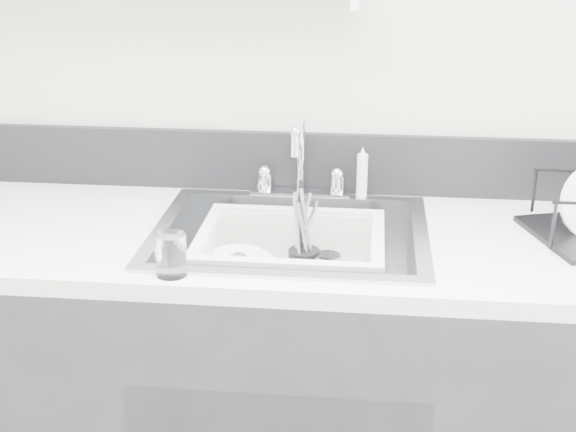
# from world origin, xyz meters

# --- Properties ---
(counter_run) EXTENTS (3.20, 0.62, 0.92)m
(counter_run) POSITION_xyz_m (0.00, 1.19, 0.46)
(counter_run) COLOR #29292C
(counter_run) RESTS_ON ground
(backsplash) EXTENTS (3.20, 0.02, 0.16)m
(backsplash) POSITION_xyz_m (0.00, 1.49, 1.00)
(backsplash) COLOR black
(backsplash) RESTS_ON counter_run
(sink) EXTENTS (0.64, 0.52, 0.20)m
(sink) POSITION_xyz_m (0.00, 1.19, 0.83)
(sink) COLOR silver
(sink) RESTS_ON counter_run
(faucet) EXTENTS (0.26, 0.18, 0.23)m
(faucet) POSITION_xyz_m (0.00, 1.44, 0.98)
(faucet) COLOR silver
(faucet) RESTS_ON counter_run
(side_sprayer) EXTENTS (0.03, 0.03, 0.14)m
(side_sprayer) POSITION_xyz_m (0.16, 1.44, 0.99)
(side_sprayer) COLOR silver
(side_sprayer) RESTS_ON counter_run
(wash_tub) EXTENTS (0.49, 0.43, 0.17)m
(wash_tub) POSITION_xyz_m (0.00, 1.19, 0.84)
(wash_tub) COLOR silver
(wash_tub) RESTS_ON sink
(plate_stack) EXTENTS (0.24, 0.24, 0.10)m
(plate_stack) POSITION_xyz_m (-0.10, 1.16, 0.79)
(plate_stack) COLOR white
(plate_stack) RESTS_ON wash_tub
(utensil_cup) EXTENTS (0.08, 0.08, 0.25)m
(utensil_cup) POSITION_xyz_m (0.03, 1.22, 0.82)
(utensil_cup) COLOR black
(utensil_cup) RESTS_ON wash_tub
(ladle) EXTENTS (0.24, 0.26, 0.08)m
(ladle) POSITION_xyz_m (-0.08, 1.15, 0.80)
(ladle) COLOR silver
(ladle) RESTS_ON wash_tub
(tumbler_in_tub) EXTENTS (0.07, 0.07, 0.09)m
(tumbler_in_tub) POSITION_xyz_m (0.09, 1.21, 0.81)
(tumbler_in_tub) COLOR white
(tumbler_in_tub) RESTS_ON wash_tub
(tumbler_counter) EXTENTS (0.07, 0.07, 0.09)m
(tumbler_counter) POSITION_xyz_m (-0.22, 0.93, 0.97)
(tumbler_counter) COLOR white
(tumbler_counter) RESTS_ON counter_run
(bowl_small) EXTENTS (0.14, 0.14, 0.04)m
(bowl_small) POSITION_xyz_m (0.10, 1.10, 0.78)
(bowl_small) COLOR white
(bowl_small) RESTS_ON wash_tub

